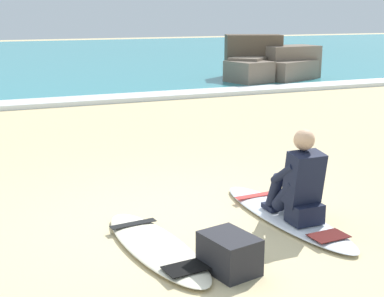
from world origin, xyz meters
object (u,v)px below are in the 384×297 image
surfboard_main (285,216)px  surfer_seated (299,185)px  surfboard_spare_near (155,246)px  beach_bag (229,253)px

surfboard_main → surfer_seated: size_ratio=2.33×
surfboard_spare_near → beach_bag: beach_bag is taller
surfboard_spare_near → beach_bag: bearing=-55.9°
surfboard_spare_near → beach_bag: 0.79m
surfer_seated → beach_bag: (-1.11, -0.64, -0.28)m
surfer_seated → beach_bag: bearing=-149.8°
surfboard_main → beach_bag: beach_bag is taller
surfboard_main → beach_bag: (-1.09, -0.84, 0.12)m
surfer_seated → surfboard_main: bearing=95.1°
surfer_seated → beach_bag: 1.31m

